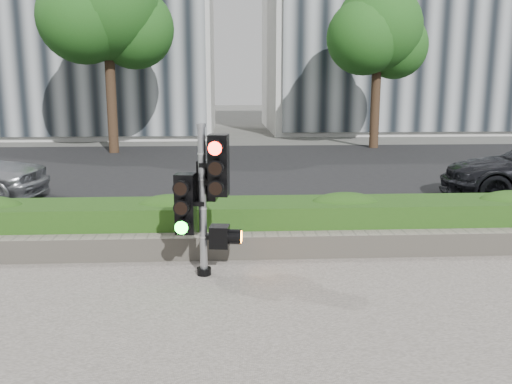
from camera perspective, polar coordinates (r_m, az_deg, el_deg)
ground at (r=6.22m, az=0.46°, el=-12.54°), size 120.00×120.00×0.00m
road at (r=15.88m, az=-1.83°, el=2.24°), size 60.00×13.00×0.02m
curb at (r=9.17m, az=-0.79°, el=-4.22°), size 60.00×0.25×0.12m
stone_wall at (r=7.93m, az=-0.42°, el=-5.66°), size 12.00×0.32×0.34m
hedge at (r=8.51m, az=-0.63°, el=-3.29°), size 12.00×1.00×0.68m
building_right at (r=32.90m, az=17.84°, el=16.89°), size 18.00×10.00×12.00m
tree_left at (r=20.81m, az=-15.44°, el=17.92°), size 4.61×4.03×7.34m
tree_right at (r=22.11m, az=12.68°, el=16.16°), size 4.10×3.58×6.53m
traffic_signal at (r=7.02m, az=-5.39°, el=-0.08°), size 0.71×0.55×2.00m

